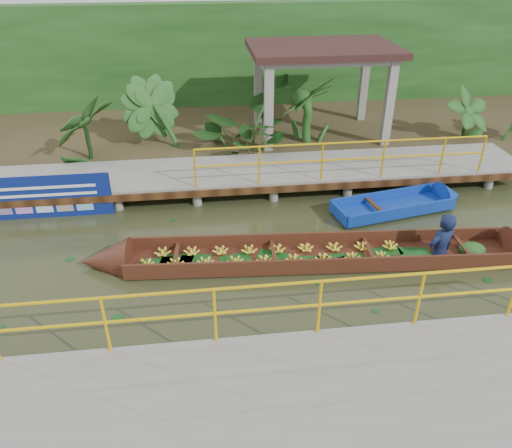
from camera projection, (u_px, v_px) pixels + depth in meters
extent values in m
plane|color=#2C3219|center=(247.00, 260.00, 10.74)|extent=(80.00, 80.00, 0.00)
cube|color=#352B1A|center=(223.00, 131.00, 17.04)|extent=(30.00, 8.00, 0.45)
cube|color=slate|center=(233.00, 172.00, 13.48)|extent=(16.00, 2.00, 0.15)
cube|color=black|center=(236.00, 191.00, 12.67)|extent=(16.00, 0.12, 0.18)
cylinder|color=#E0AC0B|center=(345.00, 143.00, 12.41)|extent=(7.50, 0.05, 0.05)
cylinder|color=#E0AC0B|center=(343.00, 159.00, 12.64)|extent=(7.50, 0.05, 0.05)
cylinder|color=#E0AC0B|center=(343.00, 161.00, 12.67)|extent=(0.05, 0.05, 1.00)
cylinder|color=slate|center=(13.00, 181.00, 13.67)|extent=(0.24, 0.24, 0.55)
cylinder|color=slate|center=(77.00, 204.00, 12.51)|extent=(0.24, 0.24, 0.55)
cylinder|color=slate|center=(88.00, 177.00, 13.88)|extent=(0.24, 0.24, 0.55)
cylinder|color=slate|center=(158.00, 199.00, 12.73)|extent=(0.24, 0.24, 0.55)
cylinder|color=slate|center=(160.00, 173.00, 14.09)|extent=(0.24, 0.24, 0.55)
cylinder|color=slate|center=(236.00, 195.00, 12.94)|extent=(0.24, 0.24, 0.55)
cylinder|color=slate|center=(231.00, 169.00, 14.31)|extent=(0.24, 0.24, 0.55)
cylinder|color=slate|center=(311.00, 190.00, 13.15)|extent=(0.24, 0.24, 0.55)
cylinder|color=slate|center=(299.00, 166.00, 14.52)|extent=(0.24, 0.24, 0.55)
cylinder|color=slate|center=(384.00, 186.00, 13.36)|extent=(0.24, 0.24, 0.55)
cylinder|color=slate|center=(366.00, 163.00, 14.73)|extent=(0.24, 0.24, 0.55)
cylinder|color=slate|center=(455.00, 182.00, 13.57)|extent=(0.24, 0.24, 0.55)
cylinder|color=slate|center=(430.00, 159.00, 14.94)|extent=(0.24, 0.24, 0.55)
cylinder|color=slate|center=(236.00, 195.00, 12.94)|extent=(0.24, 0.24, 0.55)
cube|color=slate|center=(348.00, 405.00, 7.10)|extent=(18.00, 2.40, 0.70)
cylinder|color=#E0AC0B|center=(335.00, 280.00, 7.40)|extent=(10.00, 0.05, 0.05)
cylinder|color=#E0AC0B|center=(332.00, 304.00, 7.63)|extent=(10.00, 0.05, 0.05)
cylinder|color=#E0AC0B|center=(332.00, 306.00, 7.65)|extent=(0.05, 0.05, 1.00)
cube|color=slate|center=(269.00, 112.00, 14.42)|extent=(0.25, 0.25, 2.80)
cube|color=slate|center=(388.00, 108.00, 14.80)|extent=(0.25, 0.25, 2.80)
cube|color=slate|center=(258.00, 90.00, 16.47)|extent=(0.25, 0.25, 2.80)
cube|color=slate|center=(364.00, 86.00, 16.85)|extent=(0.25, 0.25, 2.80)
cube|color=slate|center=(323.00, 55.00, 14.98)|extent=(4.00, 2.60, 0.12)
cube|color=black|center=(323.00, 48.00, 14.87)|extent=(4.40, 3.00, 0.20)
cube|color=#183D13|center=(217.00, 61.00, 18.28)|extent=(30.00, 0.80, 4.00)
cube|color=#35180E|center=(321.00, 258.00, 10.72)|extent=(8.29, 1.60, 0.06)
cube|color=#35180E|center=(318.00, 239.00, 11.09)|extent=(8.23, 0.63, 0.35)
cube|color=#35180E|center=(326.00, 266.00, 10.20)|extent=(8.23, 0.63, 0.35)
cone|color=#35180E|center=(105.00, 261.00, 10.46)|extent=(1.10, 1.06, 0.99)
ellipsoid|color=#183D13|center=(472.00, 249.00, 10.82)|extent=(0.61, 0.49, 0.27)
imported|color=#101A3A|center=(447.00, 215.00, 10.34)|extent=(0.81, 0.67, 1.91)
cube|color=#0E329B|center=(392.00, 208.00, 12.54)|extent=(3.13, 1.49, 0.10)
cube|color=#0E329B|center=(383.00, 196.00, 12.85)|extent=(2.96, 0.66, 0.30)
cube|color=#0E329B|center=(403.00, 213.00, 12.11)|extent=(2.96, 0.66, 0.30)
cube|color=#0E329B|center=(339.00, 214.00, 12.07)|extent=(0.24, 0.90, 0.30)
cone|color=#0E329B|center=(450.00, 196.00, 12.98)|extent=(0.76, 0.95, 0.84)
cube|color=black|center=(375.00, 206.00, 12.32)|extent=(0.28, 0.91, 0.05)
cube|color=navy|center=(34.00, 198.00, 12.06)|extent=(3.67, 0.03, 1.15)
cube|color=white|center=(31.00, 188.00, 11.91)|extent=(2.98, 0.01, 0.07)
cube|color=white|center=(33.00, 196.00, 12.01)|extent=(2.98, 0.01, 0.07)
imported|color=#183D13|center=(86.00, 123.00, 14.12)|extent=(1.56, 1.56, 1.95)
imported|color=#183D13|center=(158.00, 120.00, 14.34)|extent=(1.56, 1.56, 1.95)
imported|color=#183D13|center=(244.00, 117.00, 14.60)|extent=(1.56, 1.56, 1.95)
imported|color=#183D13|center=(311.00, 114.00, 14.81)|extent=(1.56, 1.56, 1.95)
imported|color=#183D13|center=(470.00, 108.00, 15.35)|extent=(1.56, 1.56, 1.95)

